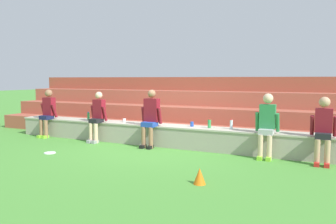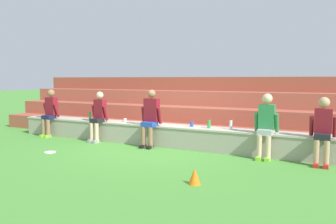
% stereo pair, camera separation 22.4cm
% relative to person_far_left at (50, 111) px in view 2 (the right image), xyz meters
% --- Properties ---
extents(ground_plane, '(80.00, 80.00, 0.00)m').
position_rel_person_far_left_xyz_m(ground_plane, '(3.58, 0.03, -0.78)').
color(ground_plane, '#4C9338').
extents(stone_seating_wall, '(9.16, 0.64, 0.55)m').
position_rel_person_far_left_xyz_m(stone_seating_wall, '(3.58, 0.32, -0.49)').
color(stone_seating_wall, '#A8A08E').
rests_on(stone_seating_wall, ground).
extents(brick_bleachers, '(12.92, 2.95, 1.81)m').
position_rel_person_far_left_xyz_m(brick_bleachers, '(3.58, 2.62, -0.10)').
color(brick_bleachers, '#A8513D').
rests_on(brick_bleachers, ground).
extents(person_far_left, '(0.52, 0.51, 1.43)m').
position_rel_person_far_left_xyz_m(person_far_left, '(0.00, 0.00, 0.00)').
color(person_far_left, '#996B4C').
rests_on(person_far_left, ground).
extents(person_left_of_center, '(0.48, 0.53, 1.39)m').
position_rel_person_far_left_xyz_m(person_left_of_center, '(1.85, -0.00, -0.04)').
color(person_left_of_center, beige).
rests_on(person_left_of_center, ground).
extents(person_center, '(0.56, 0.51, 1.47)m').
position_rel_person_far_left_xyz_m(person_center, '(3.52, 0.00, 0.02)').
color(person_center, '#996B4C').
rests_on(person_center, ground).
extents(person_right_of_center, '(0.52, 0.51, 1.43)m').
position_rel_person_far_left_xyz_m(person_right_of_center, '(6.42, 0.02, 0.00)').
color(person_right_of_center, beige).
rests_on(person_right_of_center, ground).
extents(person_far_right, '(0.51, 0.53, 1.39)m').
position_rel_person_far_left_xyz_m(person_far_right, '(7.55, -0.02, -0.03)').
color(person_far_right, tan).
rests_on(person_far_right, ground).
extents(water_bottle_near_right, '(0.08, 0.08, 0.23)m').
position_rel_person_far_left_xyz_m(water_bottle_near_right, '(5.01, 0.30, -0.13)').
color(water_bottle_near_right, green).
rests_on(water_bottle_near_right, stone_seating_wall).
extents(water_bottle_near_left, '(0.07, 0.07, 0.24)m').
position_rel_person_far_left_xyz_m(water_bottle_near_left, '(5.53, 0.37, -0.12)').
color(water_bottle_near_left, silver).
rests_on(water_bottle_near_left, stone_seating_wall).
extents(water_bottle_center_gap, '(0.07, 0.07, 0.23)m').
position_rel_person_far_left_xyz_m(water_bottle_center_gap, '(1.25, 0.36, -0.12)').
color(water_bottle_center_gap, green).
rests_on(water_bottle_center_gap, stone_seating_wall).
extents(plastic_cup_left_end, '(0.09, 0.09, 0.12)m').
position_rel_person_far_left_xyz_m(plastic_cup_left_end, '(-0.47, 0.33, -0.18)').
color(plastic_cup_left_end, white).
rests_on(plastic_cup_left_end, stone_seating_wall).
extents(plastic_cup_middle, '(0.09, 0.09, 0.10)m').
position_rel_person_far_left_xyz_m(plastic_cup_middle, '(2.50, 0.36, -0.18)').
color(plastic_cup_middle, white).
rests_on(plastic_cup_middle, stone_seating_wall).
extents(plastic_cup_right_end, '(0.09, 0.09, 0.12)m').
position_rel_person_far_left_xyz_m(plastic_cup_right_end, '(4.52, 0.36, -0.17)').
color(plastic_cup_right_end, blue).
rests_on(plastic_cup_right_end, stone_seating_wall).
extents(frisbee, '(0.27, 0.27, 0.02)m').
position_rel_person_far_left_xyz_m(frisbee, '(1.72, -1.68, -0.77)').
color(frisbee, white).
rests_on(frisbee, ground).
extents(sports_cone, '(0.21, 0.21, 0.27)m').
position_rel_person_far_left_xyz_m(sports_cone, '(5.72, -2.35, -0.64)').
color(sports_cone, orange).
rests_on(sports_cone, ground).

